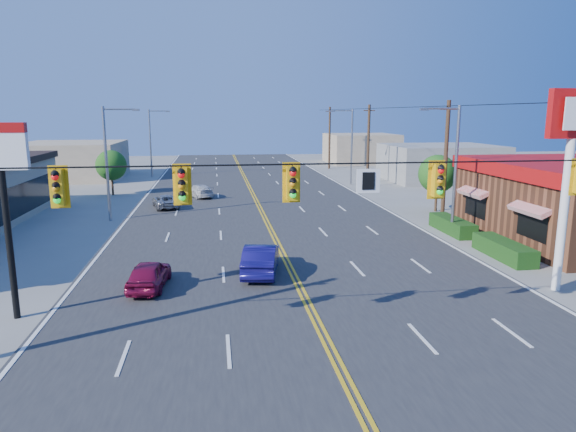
{
  "coord_description": "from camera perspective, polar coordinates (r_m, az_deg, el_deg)",
  "views": [
    {
      "loc": [
        -3.54,
        -15.34,
        7.51
      ],
      "look_at": [
        0.24,
        10.9,
        2.2
      ],
      "focal_mm": 32.0,
      "sensor_mm": 36.0,
      "label": 1
    }
  ],
  "objects": [
    {
      "name": "streetlight_sw",
      "position": [
        38.16,
        -19.25,
        6.2
      ],
      "size": [
        2.55,
        0.25,
        8.0
      ],
      "color": "gray",
      "rests_on": "ground"
    },
    {
      "name": "car_silver",
      "position": [
        42.36,
        -13.46,
        1.53
      ],
      "size": [
        2.56,
        4.12,
        1.06
      ],
      "primitive_type": "imported",
      "rotation": [
        0.0,
        0.0,
        3.36
      ],
      "color": "#939498",
      "rests_on": "ground"
    },
    {
      "name": "streetlight_nw",
      "position": [
        63.82,
        -14.88,
        8.26
      ],
      "size": [
        2.55,
        0.25,
        8.0
      ],
      "color": "gray",
      "rests_on": "ground"
    },
    {
      "name": "bld_east_mid",
      "position": [
        61.2,
        16.59,
        5.69
      ],
      "size": [
        12.0,
        10.0,
        4.0
      ],
      "primitive_type": "cube",
      "color": "gray",
      "rests_on": "ground"
    },
    {
      "name": "car_blue",
      "position": [
        24.38,
        -3.04,
        -4.89
      ],
      "size": [
        2.22,
        4.5,
        1.42
      ],
      "primitive_type": "imported",
      "rotation": [
        0.0,
        0.0,
        2.97
      ],
      "color": "#150F5B",
      "rests_on": "ground"
    },
    {
      "name": "bld_east_far",
      "position": [
        80.73,
        8.1,
        7.44
      ],
      "size": [
        10.0,
        10.0,
        4.4
      ],
      "primitive_type": "cube",
      "color": "tan",
      "rests_on": "ground"
    },
    {
      "name": "kfc_pylon",
      "position": [
        24.24,
        28.87,
        6.46
      ],
      "size": [
        2.2,
        0.36,
        8.5
      ],
      "color": "white",
      "rests_on": "ground"
    },
    {
      "name": "ground",
      "position": [
        17.44,
        4.46,
        -14.21
      ],
      "size": [
        160.0,
        160.0,
        0.0
      ],
      "primitive_type": "plane",
      "color": "gray",
      "rests_on": "ground"
    },
    {
      "name": "signal_span",
      "position": [
        15.93,
        4.3,
        1.81
      ],
      "size": [
        24.32,
        0.34,
        9.0
      ],
      "color": "#47301E",
      "rests_on": "ground"
    },
    {
      "name": "streetlight_se",
      "position": [
        32.79,
        17.84,
        5.54
      ],
      "size": [
        2.55,
        0.25,
        8.0
      ],
      "color": "gray",
      "rests_on": "ground"
    },
    {
      "name": "utility_pole_near",
      "position": [
        37.02,
        17.08,
        5.7
      ],
      "size": [
        0.28,
        0.28,
        8.4
      ],
      "primitive_type": "cylinder",
      "color": "#47301E",
      "rests_on": "ground"
    },
    {
      "name": "utility_pole_mid",
      "position": [
        53.8,
        8.9,
        7.67
      ],
      "size": [
        0.28,
        0.28,
        8.4
      ],
      "primitive_type": "cylinder",
      "color": "#47301E",
      "rests_on": "ground"
    },
    {
      "name": "tree_kfc_rear",
      "position": [
        41.3,
        16.27,
        4.51
      ],
      "size": [
        2.94,
        2.94,
        4.41
      ],
      "color": "#47301E",
      "rests_on": "ground"
    },
    {
      "name": "streetlight_ne",
      "position": [
        55.31,
        6.9,
        8.14
      ],
      "size": [
        2.55,
        0.25,
        8.0
      ],
      "color": "gray",
      "rests_on": "ground"
    },
    {
      "name": "bld_west_far",
      "position": [
        65.67,
        -22.81,
        5.72
      ],
      "size": [
        11.0,
        12.0,
        4.2
      ],
      "primitive_type": "cube",
      "color": "tan",
      "rests_on": "ground"
    },
    {
      "name": "road",
      "position": [
        36.3,
        -2.43,
        -0.58
      ],
      "size": [
        20.0,
        120.0,
        0.06
      ],
      "primitive_type": "cube",
      "color": "#2D2D30",
      "rests_on": "ground"
    },
    {
      "name": "car_magenta",
      "position": [
        23.16,
        -15.17,
        -6.41
      ],
      "size": [
        1.8,
        3.72,
        1.23
      ],
      "primitive_type": "imported",
      "rotation": [
        0.0,
        0.0,
        3.04
      ],
      "color": "maroon",
      "rests_on": "ground"
    },
    {
      "name": "utility_pole_far",
      "position": [
        71.18,
        4.63,
        8.63
      ],
      "size": [
        0.28,
        0.28,
        8.4
      ],
      "primitive_type": "cylinder",
      "color": "#47301E",
      "rests_on": "ground"
    },
    {
      "name": "tree_west",
      "position": [
        50.46,
        -19.06,
        5.35
      ],
      "size": [
        2.8,
        2.8,
        4.2
      ],
      "color": "#47301E",
      "rests_on": "ground"
    },
    {
      "name": "car_white",
      "position": [
        47.21,
        -9.83,
        2.7
      ],
      "size": [
        2.95,
        4.23,
        1.14
      ],
      "primitive_type": "imported",
      "rotation": [
        0.0,
        0.0,
        3.53
      ],
      "color": "silver",
      "rests_on": "ground"
    },
    {
      "name": "pizza_hut_sign",
      "position": [
        20.86,
        -29.16,
        3.48
      ],
      "size": [
        1.9,
        0.3,
        6.85
      ],
      "color": "black",
      "rests_on": "ground"
    }
  ]
}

